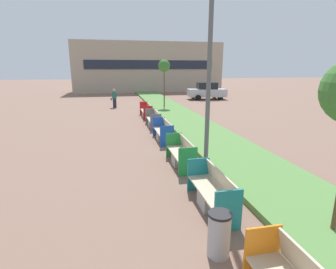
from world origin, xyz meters
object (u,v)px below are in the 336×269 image
object	(u,v)px
bench_blue_frame	(163,133)
bench_red_frame	(146,112)
street_lamp_post	(210,42)
bench_teal_frame	(212,194)
bench_grey_frame	(154,121)
bench_green_frame	(181,155)
pedestrian_walking	(114,98)
parked_car_distant	(207,91)
litter_bin	(219,234)
sapling_tree_far	(164,66)

from	to	relation	value
bench_blue_frame	bench_red_frame	distance (m)	6.41
bench_blue_frame	street_lamp_post	xyz separation A→B (m)	(0.61, -4.22, 3.73)
bench_teal_frame	bench_grey_frame	size ratio (longest dim) A/B	0.92
bench_blue_frame	bench_grey_frame	world-z (taller)	same
bench_red_frame	street_lamp_post	xyz separation A→B (m)	(0.61, -10.63, 3.72)
bench_green_frame	pedestrian_walking	xyz separation A→B (m)	(-2.17, 14.95, 0.46)
street_lamp_post	bench_green_frame	bearing A→B (deg)	126.15
bench_grey_frame	bench_blue_frame	bearing A→B (deg)	-90.01
bench_teal_frame	bench_red_frame	bearing A→B (deg)	89.98
bench_teal_frame	bench_grey_frame	bearing A→B (deg)	89.99
bench_green_frame	parked_car_distant	distance (m)	20.87
bench_blue_frame	litter_bin	world-z (taller)	bench_blue_frame
sapling_tree_far	pedestrian_walking	xyz separation A→B (m)	(-4.17, 1.51, -2.69)
bench_teal_frame	parked_car_distant	distance (m)	23.68
bench_teal_frame	bench_red_frame	world-z (taller)	same
bench_blue_frame	pedestrian_walking	world-z (taller)	pedestrian_walking
bench_green_frame	bench_grey_frame	size ratio (longest dim) A/B	0.91
bench_grey_frame	sapling_tree_far	distance (m)	7.92
bench_blue_frame	bench_green_frame	bearing A→B (deg)	-90.03
parked_car_distant	bench_green_frame	bearing A→B (deg)	-105.56
pedestrian_walking	bench_blue_frame	bearing A→B (deg)	-79.39
bench_red_frame	bench_blue_frame	bearing A→B (deg)	-90.03
bench_blue_frame	sapling_tree_far	bearing A→B (deg)	78.78
bench_grey_frame	litter_bin	bearing A→B (deg)	-92.61
bench_teal_frame	pedestrian_walking	bearing A→B (deg)	96.88
pedestrian_walking	parked_car_distant	size ratio (longest dim) A/B	0.37
bench_grey_frame	sapling_tree_far	bearing A→B (deg)	74.08
street_lamp_post	pedestrian_walking	size ratio (longest dim) A/B	4.58
bench_green_frame	parked_car_distant	size ratio (longest dim) A/B	0.45
bench_teal_frame	bench_grey_frame	xyz separation A→B (m)	(0.00, 9.46, 0.00)
bench_green_frame	litter_bin	distance (m)	4.68
litter_bin	sapling_tree_far	size ratio (longest dim) A/B	0.21
bench_blue_frame	parked_car_distant	size ratio (longest dim) A/B	0.49
street_lamp_post	bench_grey_frame	bearing A→B (deg)	94.79
sapling_tree_far	bench_green_frame	bearing A→B (deg)	-98.46
street_lamp_post	pedestrian_walking	distance (m)	16.37
bench_red_frame	pedestrian_walking	size ratio (longest dim) A/B	1.48
bench_grey_frame	bench_red_frame	world-z (taller)	same
bench_green_frame	bench_red_frame	xyz separation A→B (m)	(0.01, 9.79, 0.01)
bench_teal_frame	parked_car_distant	bearing A→B (deg)	70.40
bench_red_frame	parked_car_distant	distance (m)	12.40
bench_green_frame	bench_blue_frame	distance (m)	3.38
parked_car_distant	litter_bin	bearing A→B (deg)	-102.62
street_lamp_post	sapling_tree_far	size ratio (longest dim) A/B	1.83
bench_blue_frame	pedestrian_walking	xyz separation A→B (m)	(-2.17, 11.57, 0.45)
litter_bin	bench_red_frame	bearing A→B (deg)	87.98
bench_red_frame	litter_bin	size ratio (longest dim) A/B	2.80
bench_green_frame	sapling_tree_far	bearing A→B (deg)	81.54
street_lamp_post	parked_car_distant	size ratio (longest dim) A/B	1.70
street_lamp_post	pedestrian_walking	xyz separation A→B (m)	(-2.78, 15.79, -3.28)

